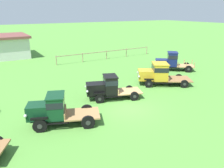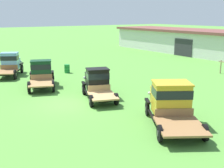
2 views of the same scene
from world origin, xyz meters
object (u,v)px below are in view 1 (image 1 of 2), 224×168
object	(u,v)px
vintage_truck_midrow_center	(108,87)
vintage_truck_back_of_row	(171,61)
vintage_truck_second_in_line	(55,109)
vintage_truck_far_side	(158,73)

from	to	relation	value
vintage_truck_midrow_center	vintage_truck_back_of_row	distance (m)	12.47
vintage_truck_second_in_line	vintage_truck_back_of_row	bearing A→B (deg)	20.54
vintage_truck_back_of_row	vintage_truck_midrow_center	bearing A→B (deg)	-160.03
vintage_truck_second_in_line	vintage_truck_far_side	size ratio (longest dim) A/B	0.89
vintage_truck_back_of_row	vintage_truck_second_in_line	bearing A→B (deg)	-159.46
vintage_truck_far_side	vintage_truck_back_of_row	world-z (taller)	vintage_truck_back_of_row
vintage_truck_second_in_line	vintage_truck_back_of_row	xyz separation A→B (m)	(16.98, 6.36, 0.07)
vintage_truck_second_in_line	vintage_truck_far_side	bearing A→B (deg)	13.81
vintage_truck_midrow_center	vintage_truck_far_side	xyz separation A→B (m)	(6.36, 0.75, 0.13)
vintage_truck_far_side	vintage_truck_back_of_row	size ratio (longest dim) A/B	1.18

